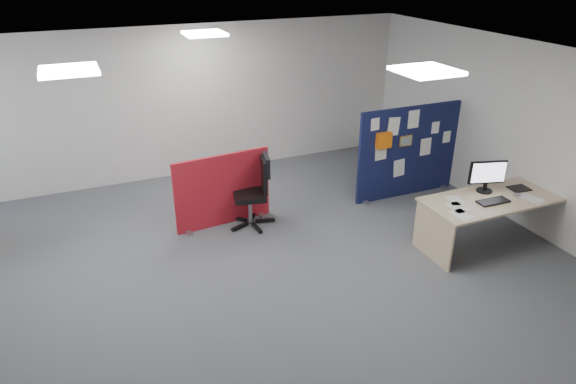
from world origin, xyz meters
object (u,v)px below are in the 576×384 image
object	(u,v)px
red_divider	(223,191)
office_chair	(257,187)
navy_divider	(407,152)
main_desk	(488,207)
monitor_main	(487,175)

from	to	relation	value
red_divider	office_chair	size ratio (longest dim) A/B	1.37
navy_divider	red_divider	bearing A→B (deg)	176.08
main_desk	monitor_main	xyz separation A→B (m)	(0.06, 0.17, 0.42)
navy_divider	monitor_main	world-z (taller)	navy_divider
monitor_main	office_chair	xyz separation A→B (m)	(-2.84, 1.63, -0.36)
red_divider	office_chair	distance (m)	0.52
monitor_main	red_divider	xyz separation A→B (m)	(-3.31, 1.84, -0.43)
navy_divider	monitor_main	size ratio (longest dim) A/B	3.65
navy_divider	monitor_main	distance (m)	1.64
main_desk	office_chair	xyz separation A→B (m)	(-2.78, 1.80, 0.05)
navy_divider	office_chair	bearing A→B (deg)	179.86
main_desk	office_chair	bearing A→B (deg)	147.11
navy_divider	office_chair	distance (m)	2.67
main_desk	red_divider	xyz separation A→B (m)	(-3.25, 2.01, -0.02)
main_desk	red_divider	distance (m)	3.82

